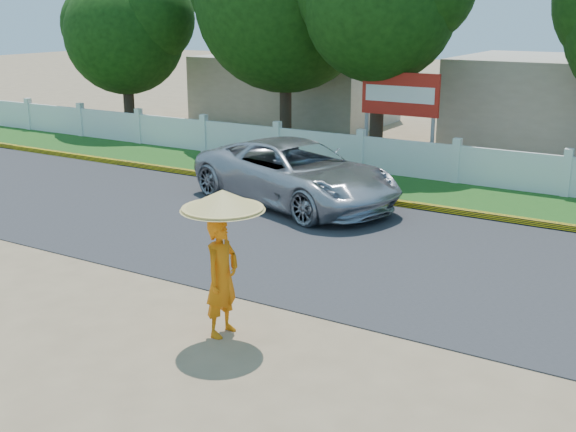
% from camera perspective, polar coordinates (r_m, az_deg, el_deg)
% --- Properties ---
extents(ground, '(120.00, 120.00, 0.00)m').
position_cam_1_polar(ground, '(11.63, -5.19, -8.53)').
color(ground, '#9E8460').
rests_on(ground, ground).
extents(road, '(60.00, 7.00, 0.02)m').
position_cam_1_polar(road, '(15.21, 4.91, -2.43)').
color(road, '#38383A').
rests_on(road, ground).
extents(grass_verge, '(60.00, 3.50, 0.03)m').
position_cam_1_polar(grass_verge, '(19.87, 11.70, 1.75)').
color(grass_verge, '#2D601E').
rests_on(grass_verge, ground).
extents(curb, '(40.00, 0.18, 0.16)m').
position_cam_1_polar(curb, '(18.31, 9.89, 0.83)').
color(curb, yellow).
rests_on(curb, ground).
extents(fence, '(40.00, 0.10, 1.10)m').
position_cam_1_polar(fence, '(21.09, 13.14, 3.99)').
color(fence, silver).
rests_on(fence, ground).
extents(building_far, '(8.00, 5.00, 2.80)m').
position_cam_1_polar(building_far, '(32.13, 0.53, 10.00)').
color(building_far, '#B7AD99').
rests_on(building_far, ground).
extents(vehicle, '(6.32, 4.25, 1.61)m').
position_cam_1_polar(vehicle, '(18.31, 0.63, 3.41)').
color(vehicle, '#ACADB4').
rests_on(vehicle, ground).
extents(monk_with_parasol, '(1.26, 1.26, 2.29)m').
position_cam_1_polar(monk_with_parasol, '(10.76, -5.22, -2.03)').
color(monk_with_parasol, orange).
rests_on(monk_with_parasol, ground).
extents(billboard, '(2.50, 0.13, 2.95)m').
position_cam_1_polar(billboard, '(22.62, 8.84, 9.11)').
color(billboard, gray).
rests_on(billboard, ground).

